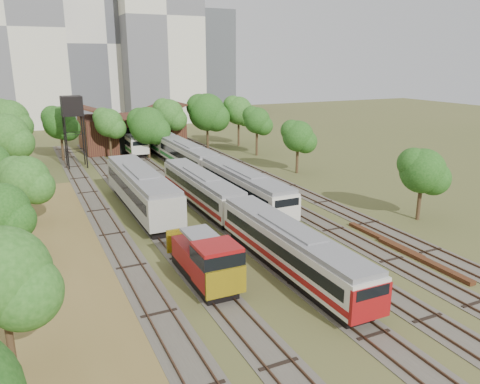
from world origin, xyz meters
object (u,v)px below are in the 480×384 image
shunter_locomotive (207,262)px  water_tower (72,108)px  railcar_green_set (188,157)px  railcar_red_set (238,213)px

shunter_locomotive → water_tower: 41.88m
railcar_green_set → water_tower: 17.19m
railcar_green_set → railcar_red_set: bearing=-99.3°
railcar_red_set → shunter_locomotive: shunter_locomotive is taller
water_tower → railcar_red_set: bearing=-74.2°
shunter_locomotive → water_tower: bearing=94.7°
railcar_red_set → water_tower: (-9.37, 33.15, 6.51)m
railcar_green_set → shunter_locomotive: railcar_green_set is taller
railcar_red_set → shunter_locomotive: 10.06m
railcar_green_set → water_tower: (-13.37, 8.71, 6.39)m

